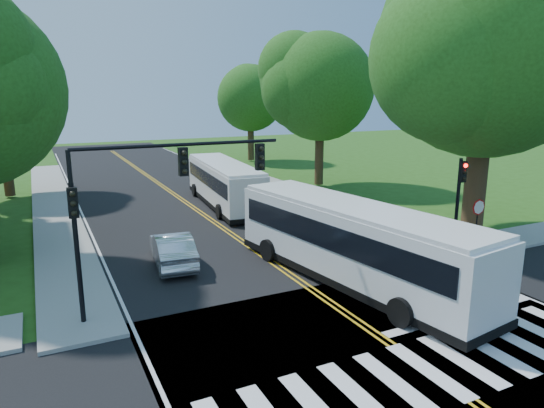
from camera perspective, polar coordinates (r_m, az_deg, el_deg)
ground at (r=14.96m, az=16.55°, el=-17.39°), size 140.00×140.00×0.00m
road at (r=29.70m, az=-7.48°, el=-1.65°), size 14.00×96.00×0.01m
cross_road at (r=14.96m, az=16.55°, el=-17.37°), size 60.00×12.00×0.01m
center_line at (r=33.41m, az=-9.70°, el=-0.07°), size 0.36×70.00×0.01m
edge_line_w at (r=32.23m, az=-21.35°, el=-1.27°), size 0.12×70.00×0.01m
edge_line_e at (r=35.86m, az=0.76°, el=1.00°), size 0.12×70.00×0.01m
crosswalk at (r=14.65m, az=17.94°, el=-18.13°), size 12.60×3.00×0.01m
stop_bar at (r=18.22m, az=21.41°, el=-12.01°), size 6.60×0.40×0.01m
sidewalk_nw at (r=35.07m, az=-24.24°, el=-0.33°), size 2.60×40.00×0.15m
sidewalk_ne at (r=39.14m, az=0.73°, el=2.10°), size 2.60×40.00×0.15m
tree_ne_big at (r=26.59m, az=24.12°, el=16.60°), size 10.80×10.80×14.91m
tree_east_mid at (r=39.14m, az=5.75°, el=13.50°), size 8.40×8.40×11.93m
tree_east_far at (r=53.81m, az=-2.55°, el=12.32°), size 7.20×7.20×10.34m
signal_nw at (r=16.33m, az=-14.26°, el=1.78°), size 7.15×0.46×5.66m
signal_ne at (r=23.79m, az=21.17°, el=1.25°), size 0.30×0.46×4.40m
stop_sign at (r=24.27m, az=23.07°, el=-0.96°), size 0.76×0.08×2.53m
bus_lead at (r=19.45m, az=9.45°, el=-4.41°), size 4.39×12.52×3.17m
bus_follow at (r=32.61m, az=-5.68°, el=2.49°), size 3.49×11.45×2.91m
hatchback at (r=21.77m, az=-11.63°, el=-5.21°), size 2.02×4.59×1.47m
suv at (r=29.11m, az=5.53°, el=-0.43°), size 2.59×5.24×1.43m
dark_sedan at (r=28.34m, az=6.35°, el=-1.08°), size 3.01×4.40×1.18m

